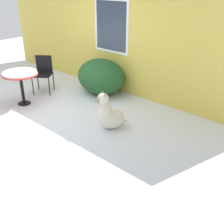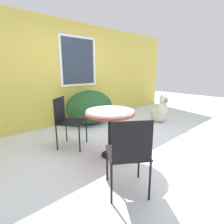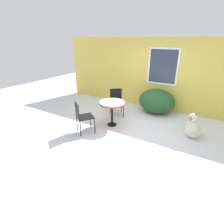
{
  "view_description": "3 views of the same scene",
  "coord_description": "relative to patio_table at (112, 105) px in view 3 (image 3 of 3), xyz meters",
  "views": [
    {
      "loc": [
        5.02,
        -3.09,
        2.69
      ],
      "look_at": [
        1.72,
        0.54,
        0.34
      ],
      "focal_mm": 45.0,
      "sensor_mm": 36.0,
      "label": 1
    },
    {
      "loc": [
        -2.42,
        -1.97,
        1.4
      ],
      "look_at": [
        0.0,
        0.6,
        0.55
      ],
      "focal_mm": 28.0,
      "sensor_mm": 36.0,
      "label": 2
    },
    {
      "loc": [
        1.97,
        -4.26,
        2.54
      ],
      "look_at": [
        -0.6,
        0.01,
        0.45
      ],
      "focal_mm": 28.0,
      "sensor_mm": 36.0,
      "label": 3
    }
  ],
  "objects": [
    {
      "name": "patio_chair_near_table",
      "position": [
        -0.31,
        0.82,
        -0.16
      ],
      "size": [
        0.64,
        0.64,
        0.92
      ],
      "rotation": [
        0.0,
        0.0,
        0.67
      ],
      "color": "black",
      "rests_on": "ground_plane"
    },
    {
      "name": "house_wall",
      "position": [
        0.61,
        2.19,
        0.63
      ],
      "size": [
        8.0,
        0.1,
        2.61
      ],
      "color": "#DBC14C",
      "rests_on": "ground_plane"
    },
    {
      "name": "patio_chair_far_side",
      "position": [
        -0.48,
        -0.83,
        -0.16
      ],
      "size": [
        0.63,
        0.63,
        0.92
      ],
      "rotation": [
        0.0,
        0.0,
        2.52
      ],
      "color": "black",
      "rests_on": "ground_plane"
    },
    {
      "name": "dog",
      "position": [
        2.29,
        0.48,
        -0.4
      ],
      "size": [
        0.59,
        0.7,
        0.78
      ],
      "rotation": [
        0.0,
        0.0,
        -0.43
      ],
      "color": "beige",
      "rests_on": "ground_plane"
    },
    {
      "name": "shrub_left",
      "position": [
        0.86,
        1.73,
        -0.24
      ],
      "size": [
        1.29,
        1.05,
        0.88
      ],
      "color": "#235128",
      "rests_on": "ground_plane"
    },
    {
      "name": "patio_table",
      "position": [
        0.0,
        0.0,
        0.0
      ],
      "size": [
        0.79,
        0.79,
        0.78
      ],
      "color": "black",
      "rests_on": "ground_plane"
    },
    {
      "name": "ground_plane",
      "position": [
        0.6,
        -0.01,
        -0.69
      ],
      "size": [
        16.0,
        16.0,
        0.0
      ],
      "primitive_type": "plane",
      "color": "silver"
    }
  ]
}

